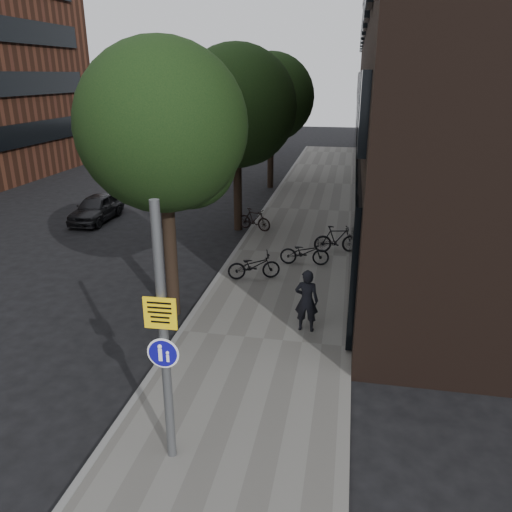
% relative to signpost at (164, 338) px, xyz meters
% --- Properties ---
extents(ground, '(120.00, 120.00, 0.00)m').
position_rel_signpost_xyz_m(ground, '(0.65, 1.09, -2.49)').
color(ground, black).
rests_on(ground, ground).
extents(sidewalk, '(4.50, 60.00, 0.12)m').
position_rel_signpost_xyz_m(sidewalk, '(0.90, 11.09, -2.43)').
color(sidewalk, '#65635D').
rests_on(sidewalk, ground).
extents(curb_edge, '(0.15, 60.00, 0.13)m').
position_rel_signpost_xyz_m(curb_edge, '(-1.35, 11.09, -2.43)').
color(curb_edge, slate).
rests_on(curb_edge, ground).
extents(building_right_dark_brick, '(12.00, 40.00, 18.00)m').
position_rel_signpost_xyz_m(building_right_dark_brick, '(9.15, 23.09, 6.51)').
color(building_right_dark_brick, black).
rests_on(building_right_dark_brick, ground).
extents(street_tree_near, '(4.40, 4.40, 7.50)m').
position_rel_signpost_xyz_m(street_tree_near, '(-1.88, 5.74, 2.61)').
color(street_tree_near, black).
rests_on(street_tree_near, ground).
extents(street_tree_mid, '(5.00, 5.00, 7.80)m').
position_rel_signpost_xyz_m(street_tree_mid, '(-1.88, 14.24, 2.62)').
color(street_tree_mid, black).
rests_on(street_tree_mid, ground).
extents(street_tree_far, '(5.00, 5.00, 7.80)m').
position_rel_signpost_xyz_m(street_tree_far, '(-1.88, 23.24, 2.62)').
color(street_tree_far, black).
rests_on(street_tree_far, ground).
extents(signpost, '(0.54, 0.16, 4.70)m').
position_rel_signpost_xyz_m(signpost, '(0.00, 0.00, 0.00)').
color(signpost, '#595B5E').
rests_on(signpost, sidewalk).
extents(pedestrian, '(0.65, 0.44, 1.72)m').
position_rel_signpost_xyz_m(pedestrian, '(1.92, 5.10, -1.52)').
color(pedestrian, black).
rests_on(pedestrian, sidewalk).
extents(parked_bike_facade_near, '(1.79, 0.73, 0.92)m').
position_rel_signpost_xyz_m(parked_bike_facade_near, '(1.41, 9.97, -1.91)').
color(parked_bike_facade_near, black).
rests_on(parked_bike_facade_near, sidewalk).
extents(parked_bike_facade_far, '(1.82, 0.86, 1.05)m').
position_rel_signpost_xyz_m(parked_bike_facade_far, '(2.50, 11.50, -1.85)').
color(parked_bike_facade_far, black).
rests_on(parked_bike_facade_far, sidewalk).
extents(parked_bike_curb_near, '(1.85, 1.13, 0.92)m').
position_rel_signpost_xyz_m(parked_bike_curb_near, '(-0.12, 8.34, -1.91)').
color(parked_bike_curb_near, black).
rests_on(parked_bike_curb_near, sidewalk).
extents(parked_bike_curb_far, '(1.65, 0.94, 0.95)m').
position_rel_signpost_xyz_m(parked_bike_curb_far, '(-1.15, 13.78, -1.90)').
color(parked_bike_curb_far, black).
rests_on(parked_bike_curb_far, sidewalk).
extents(parked_car_near, '(1.54, 3.67, 1.24)m').
position_rel_signpost_xyz_m(parked_car_near, '(-8.83, 14.21, -1.87)').
color(parked_car_near, black).
rests_on(parked_car_near, ground).
extents(parked_car_mid, '(1.56, 3.67, 1.18)m').
position_rel_signpost_xyz_m(parked_car_mid, '(-8.98, 22.97, -1.91)').
color(parked_car_mid, maroon).
rests_on(parked_car_mid, ground).
extents(parked_car_far, '(2.12, 4.37, 1.23)m').
position_rel_signpost_xyz_m(parked_car_far, '(-7.36, 30.09, -1.88)').
color(parked_car_far, '#1C1F33').
rests_on(parked_car_far, ground).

